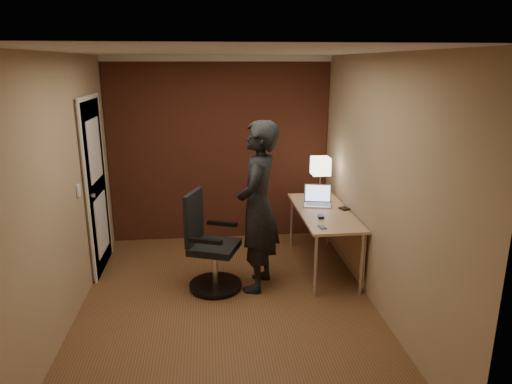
% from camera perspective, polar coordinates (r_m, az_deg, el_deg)
% --- Properties ---
extents(room, '(4.00, 4.00, 4.00)m').
position_cam_1_polar(room, '(5.83, -7.17, 5.49)').
color(room, brown).
rests_on(room, ground).
extents(desk, '(0.60, 1.50, 0.73)m').
position_cam_1_polar(desk, '(5.49, 9.17, -3.54)').
color(desk, tan).
rests_on(desk, ground).
extents(desk_lamp, '(0.22, 0.22, 0.54)m').
position_cam_1_polar(desk_lamp, '(5.80, 8.07, 3.17)').
color(desk_lamp, silver).
rests_on(desk_lamp, desk).
extents(laptop, '(0.38, 0.32, 0.23)m').
position_cam_1_polar(laptop, '(5.64, 7.69, -0.88)').
color(laptop, silver).
rests_on(laptop, desk).
extents(mouse, '(0.07, 0.11, 0.03)m').
position_cam_1_polar(mouse, '(5.16, 8.13, -3.07)').
color(mouse, black).
rests_on(mouse, desk).
extents(phone, '(0.08, 0.12, 0.01)m').
position_cam_1_polar(phone, '(4.87, 8.29, -4.36)').
color(phone, black).
rests_on(phone, desk).
extents(wallet, '(0.12, 0.14, 0.02)m').
position_cam_1_polar(wallet, '(5.50, 10.98, -2.05)').
color(wallet, black).
rests_on(wallet, desk).
extents(office_chair, '(0.62, 0.68, 1.07)m').
position_cam_1_polar(office_chair, '(5.00, -5.94, -6.96)').
color(office_chair, black).
rests_on(office_chair, ground).
extents(person, '(0.65, 0.79, 1.85)m').
position_cam_1_polar(person, '(4.85, 0.23, -1.92)').
color(person, black).
rests_on(person, ground).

